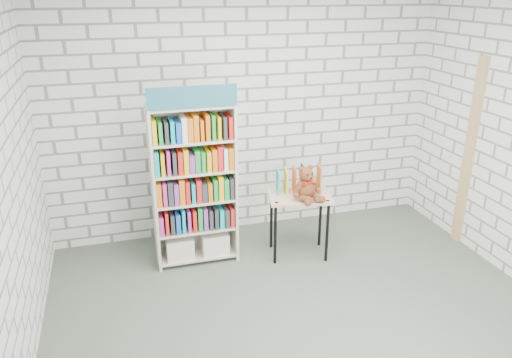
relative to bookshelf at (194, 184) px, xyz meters
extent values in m
plane|color=#4B5648|center=(0.74, -1.36, -0.87)|extent=(4.50, 4.50, 0.00)
cube|color=silver|center=(0.74, 0.64, 0.53)|extent=(4.50, 0.02, 2.80)
cube|color=silver|center=(0.74, -3.36, 0.53)|extent=(4.50, 0.02, 2.80)
cube|color=beige|center=(-0.41, -0.01, -0.02)|extent=(0.03, 0.33, 1.70)
cube|color=beige|center=(0.41, -0.01, -0.02)|extent=(0.03, 0.33, 1.70)
cube|color=beige|center=(0.00, 0.15, -0.02)|extent=(0.85, 0.02, 1.70)
cube|color=#27697E|center=(0.00, -0.16, 0.93)|extent=(0.85, 0.02, 0.21)
cube|color=beige|center=(0.00, -0.01, -0.81)|extent=(0.79, 0.31, 0.02)
cube|color=beige|center=(0.00, -0.01, -0.49)|extent=(0.79, 0.31, 0.02)
cube|color=beige|center=(0.00, -0.01, -0.17)|extent=(0.79, 0.31, 0.02)
cube|color=beige|center=(0.00, -0.01, 0.15)|extent=(0.79, 0.31, 0.02)
cube|color=beige|center=(0.00, -0.01, 0.47)|extent=(0.79, 0.31, 0.02)
cube|color=beige|center=(0.00, -0.01, 0.81)|extent=(0.79, 0.31, 0.02)
cube|color=silver|center=(-0.19, -0.01, -0.69)|extent=(0.28, 0.27, 0.23)
cube|color=silver|center=(0.19, -0.01, -0.69)|extent=(0.28, 0.27, 0.23)
cube|color=#BF338C|center=(0.00, -0.02, -0.37)|extent=(0.79, 0.27, 0.23)
cube|color=#19A5B2|center=(0.00, -0.02, -0.05)|extent=(0.79, 0.27, 0.23)
cube|color=white|center=(0.00, -0.02, 0.27)|extent=(0.79, 0.27, 0.23)
cube|color=purple|center=(0.00, -0.02, 0.60)|extent=(0.79, 0.27, 0.23)
cube|color=tan|center=(1.08, -0.20, -0.18)|extent=(0.73, 0.57, 0.03)
cylinder|color=black|center=(0.78, -0.32, -0.53)|extent=(0.03, 0.03, 0.67)
cylinder|color=black|center=(0.85, 0.02, -0.53)|extent=(0.03, 0.03, 0.67)
cylinder|color=black|center=(1.32, -0.43, -0.53)|extent=(0.03, 0.03, 0.67)
cylinder|color=black|center=(1.39, -0.09, -0.53)|extent=(0.03, 0.03, 0.67)
cylinder|color=black|center=(0.79, -0.31, -0.17)|extent=(0.04, 0.04, 0.01)
cylinder|color=black|center=(1.31, -0.42, -0.17)|extent=(0.04, 0.04, 0.01)
cube|color=#2AAFB7|center=(0.89, -0.06, -0.03)|extent=(0.05, 0.20, 0.27)
cube|color=yellow|center=(0.97, -0.08, -0.03)|extent=(0.05, 0.20, 0.27)
cube|color=orange|center=(1.06, -0.09, -0.03)|extent=(0.05, 0.20, 0.27)
cube|color=black|center=(1.15, -0.11, -0.03)|extent=(0.05, 0.20, 0.27)
cube|color=white|center=(1.23, -0.13, -0.03)|extent=(0.05, 0.20, 0.27)
cube|color=orange|center=(1.32, -0.14, -0.03)|extent=(0.05, 0.20, 0.27)
ellipsoid|color=maroon|center=(1.11, -0.29, -0.06)|extent=(0.21, 0.18, 0.21)
sphere|color=maroon|center=(1.11, -0.30, 0.10)|extent=(0.15, 0.15, 0.15)
sphere|color=maroon|center=(1.05, -0.29, 0.16)|extent=(0.06, 0.06, 0.06)
sphere|color=maroon|center=(1.16, -0.27, 0.16)|extent=(0.06, 0.06, 0.06)
sphere|color=maroon|center=(1.12, -0.36, 0.08)|extent=(0.06, 0.06, 0.06)
sphere|color=black|center=(1.10, -0.36, 0.12)|extent=(0.02, 0.02, 0.02)
sphere|color=black|center=(1.15, -0.35, 0.12)|extent=(0.02, 0.02, 0.02)
sphere|color=black|center=(1.13, -0.38, 0.08)|extent=(0.02, 0.02, 0.02)
cylinder|color=maroon|center=(1.01, -0.33, -0.03)|extent=(0.11, 0.08, 0.15)
cylinder|color=maroon|center=(1.22, -0.29, -0.03)|extent=(0.11, 0.10, 0.15)
sphere|color=maroon|center=(0.98, -0.35, -0.09)|extent=(0.06, 0.06, 0.06)
sphere|color=maroon|center=(1.25, -0.30, -0.09)|extent=(0.06, 0.06, 0.06)
cylinder|color=maroon|center=(1.07, -0.41, -0.13)|extent=(0.14, 0.17, 0.08)
cylinder|color=maroon|center=(1.19, -0.38, -0.13)|extent=(0.08, 0.16, 0.08)
sphere|color=maroon|center=(1.06, -0.48, -0.13)|extent=(0.07, 0.07, 0.07)
sphere|color=maroon|center=(1.23, -0.45, -0.13)|extent=(0.07, 0.07, 0.07)
cone|color=red|center=(1.09, -0.36, 0.03)|extent=(0.07, 0.07, 0.06)
cone|color=red|center=(1.16, -0.34, 0.03)|extent=(0.07, 0.07, 0.06)
sphere|color=red|center=(1.12, -0.36, 0.03)|extent=(0.03, 0.03, 0.03)
cube|color=tan|center=(2.97, -0.41, 0.18)|extent=(0.05, 0.12, 2.10)
camera|label=1|loc=(-0.72, -4.72, 1.90)|focal=35.00mm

